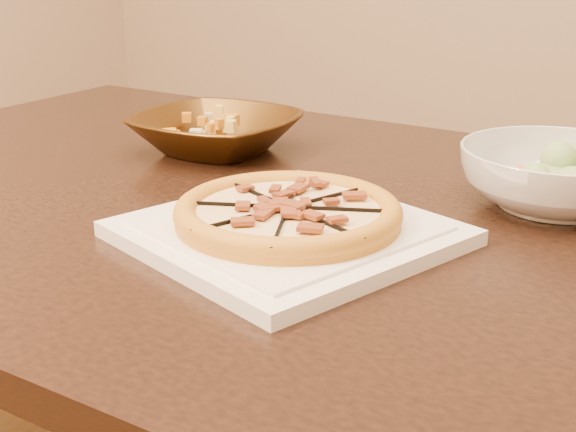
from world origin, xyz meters
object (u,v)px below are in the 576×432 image
object	(u,v)px
dining_table	(265,258)
pizza	(288,213)
bronze_bowl	(216,133)
salad_bowl	(557,178)
plate	(288,232)

from	to	relation	value
dining_table	pizza	distance (m)	0.21
bronze_bowl	dining_table	bearing A→B (deg)	-37.95
bronze_bowl	salad_bowl	bearing A→B (deg)	1.58
plate	bronze_bowl	world-z (taller)	bronze_bowl
salad_bowl	dining_table	bearing A→B (deg)	-154.24
dining_table	plate	size ratio (longest dim) A/B	3.83
bronze_bowl	salad_bowl	xyz separation A→B (m)	(0.53, 0.01, 0.01)
dining_table	pizza	bearing A→B (deg)	-46.52
dining_table	salad_bowl	size ratio (longest dim) A/B	6.14
bronze_bowl	plate	bearing A→B (deg)	-41.43
dining_table	plate	world-z (taller)	plate
pizza	bronze_bowl	distance (m)	0.41
salad_bowl	pizza	bearing A→B (deg)	-128.34
plate	salad_bowl	size ratio (longest dim) A/B	1.60
plate	salad_bowl	bearing A→B (deg)	51.66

